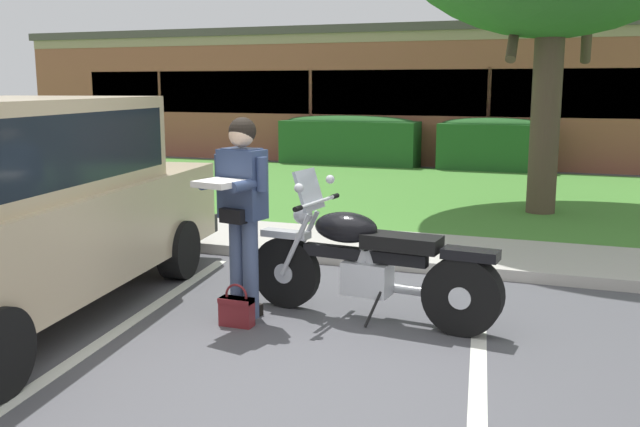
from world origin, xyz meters
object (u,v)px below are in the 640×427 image
(rider_person, at_px, (241,201))
(parked_suv_adjacent, at_px, (3,208))
(hedge_left, at_px, (349,140))
(brick_building, at_px, (511,93))
(motorcycle, at_px, (379,265))
(handbag, at_px, (237,309))
(hedge_center_left, at_px, (494,144))

(rider_person, bearing_deg, parked_suv_adjacent, -158.50)
(hedge_left, bearing_deg, brick_building, 61.69)
(motorcycle, height_order, parked_suv_adjacent, parked_suv_adjacent)
(motorcycle, xyz_separation_m, handbag, (-1.06, -0.53, -0.34))
(hedge_center_left, bearing_deg, parked_suv_adjacent, -102.48)
(rider_person, bearing_deg, handbag, -76.51)
(handbag, height_order, hedge_left, hedge_left)
(rider_person, xyz_separation_m, parked_suv_adjacent, (-1.84, -0.73, -0.05))
(motorcycle, bearing_deg, brick_building, 91.84)
(parked_suv_adjacent, height_order, brick_building, brick_building)
(motorcycle, xyz_separation_m, parked_suv_adjacent, (-2.96, -1.02, 0.47))
(handbag, bearing_deg, brick_building, 88.29)
(motorcycle, distance_m, hedge_center_left, 10.89)
(rider_person, height_order, hedge_left, rider_person)
(motorcycle, height_order, hedge_center_left, motorcycle)
(motorcycle, relative_size, parked_suv_adjacent, 0.44)
(hedge_center_left, xyz_separation_m, brick_building, (-0.21, 5.99, 1.07))
(handbag, relative_size, hedge_left, 0.11)
(hedge_center_left, distance_m, brick_building, 6.09)
(handbag, xyz_separation_m, hedge_left, (-2.71, 11.41, 0.51))
(brick_building, bearing_deg, hedge_left, -118.31)
(handbag, distance_m, hedge_left, 11.74)
(motorcycle, relative_size, hedge_center_left, 0.91)
(brick_building, bearing_deg, handbag, -91.71)
(hedge_left, distance_m, brick_building, 6.89)
(motorcycle, relative_size, rider_person, 1.32)
(handbag, relative_size, brick_building, 0.01)
(handbag, height_order, hedge_center_left, hedge_center_left)
(handbag, distance_m, brick_building, 17.48)
(motorcycle, relative_size, brick_building, 0.08)
(rider_person, height_order, handbag, rider_person)
(rider_person, height_order, parked_suv_adjacent, parked_suv_adjacent)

